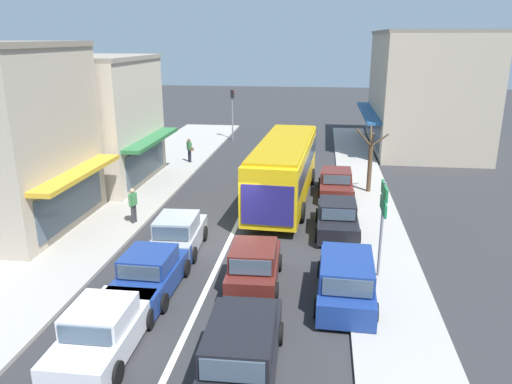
{
  "coord_description": "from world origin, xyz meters",
  "views": [
    {
      "loc": [
        3.72,
        -19.48,
        8.3
      ],
      "look_at": [
        0.72,
        3.2,
        1.2
      ],
      "focal_mm": 35.0,
      "sensor_mm": 36.0,
      "label": 1
    }
  ],
  "objects_px": {
    "parked_wagon_kerb_front": "(346,279)",
    "parked_sedan_kerb_third": "(336,184)",
    "street_tree_right": "(370,163)",
    "hatchback_adjacent_lane_lead": "(254,266)",
    "directional_road_sign": "(383,207)",
    "traffic_light_downstreet": "(232,106)",
    "pedestrian_browsing_midblock": "(133,203)",
    "city_bus": "(284,167)",
    "pedestrian_with_handbag_near": "(189,149)",
    "hatchback_adjacent_lane_trail": "(179,234)",
    "sedan_queue_far_back": "(103,331)",
    "wagon_queue_gap_filler": "(242,349)",
    "parked_sedan_kerb_second": "(337,218)",
    "sedan_behind_bus_mid": "(150,273)"
  },
  "relations": [
    {
      "from": "parked_wagon_kerb_front",
      "to": "parked_sedan_kerb_third",
      "type": "height_order",
      "value": "parked_wagon_kerb_front"
    },
    {
      "from": "street_tree_right",
      "to": "parked_wagon_kerb_front",
      "type": "bearing_deg",
      "value": -98.08
    },
    {
      "from": "hatchback_adjacent_lane_lead",
      "to": "parked_sedan_kerb_third",
      "type": "xyz_separation_m",
      "value": [
        3.04,
        10.84,
        -0.05
      ]
    },
    {
      "from": "parked_wagon_kerb_front",
      "to": "directional_road_sign",
      "type": "height_order",
      "value": "directional_road_sign"
    },
    {
      "from": "traffic_light_downstreet",
      "to": "pedestrian_browsing_midblock",
      "type": "bearing_deg",
      "value": -92.77
    },
    {
      "from": "city_bus",
      "to": "pedestrian_with_handbag_near",
      "type": "bearing_deg",
      "value": 134.01
    },
    {
      "from": "parked_sedan_kerb_third",
      "to": "traffic_light_downstreet",
      "type": "bearing_deg",
      "value": 119.78
    },
    {
      "from": "pedestrian_with_handbag_near",
      "to": "parked_sedan_kerb_third",
      "type": "bearing_deg",
      "value": -31.08
    },
    {
      "from": "hatchback_adjacent_lane_trail",
      "to": "parked_wagon_kerb_front",
      "type": "relative_size",
      "value": 0.83
    },
    {
      "from": "traffic_light_downstreet",
      "to": "pedestrian_browsing_midblock",
      "type": "height_order",
      "value": "traffic_light_downstreet"
    },
    {
      "from": "sedan_queue_far_back",
      "to": "parked_wagon_kerb_front",
      "type": "distance_m",
      "value": 7.69
    },
    {
      "from": "hatchback_adjacent_lane_trail",
      "to": "wagon_queue_gap_filler",
      "type": "bearing_deg",
      "value": -62.88
    },
    {
      "from": "hatchback_adjacent_lane_lead",
      "to": "parked_wagon_kerb_front",
      "type": "bearing_deg",
      "value": -11.72
    },
    {
      "from": "directional_road_sign",
      "to": "pedestrian_with_handbag_near",
      "type": "distance_m",
      "value": 19.28
    },
    {
      "from": "parked_sedan_kerb_second",
      "to": "wagon_queue_gap_filler",
      "type": "bearing_deg",
      "value": -104.39
    },
    {
      "from": "traffic_light_downstreet",
      "to": "directional_road_sign",
      "type": "relative_size",
      "value": 1.17
    },
    {
      "from": "hatchback_adjacent_lane_trail",
      "to": "sedan_behind_bus_mid",
      "type": "bearing_deg",
      "value": -90.05
    },
    {
      "from": "parked_sedan_kerb_second",
      "to": "traffic_light_downstreet",
      "type": "relative_size",
      "value": 1.0
    },
    {
      "from": "pedestrian_browsing_midblock",
      "to": "traffic_light_downstreet",
      "type": "bearing_deg",
      "value": 87.23
    },
    {
      "from": "hatchback_adjacent_lane_lead",
      "to": "pedestrian_browsing_midblock",
      "type": "xyz_separation_m",
      "value": [
        -6.26,
        5.0,
        0.36
      ]
    },
    {
      "from": "hatchback_adjacent_lane_lead",
      "to": "sedan_behind_bus_mid",
      "type": "distance_m",
      "value": 3.55
    },
    {
      "from": "street_tree_right",
      "to": "sedan_behind_bus_mid",
      "type": "bearing_deg",
      "value": -123.62
    },
    {
      "from": "parked_wagon_kerb_front",
      "to": "parked_sedan_kerb_third",
      "type": "distance_m",
      "value": 11.49
    },
    {
      "from": "sedan_behind_bus_mid",
      "to": "parked_sedan_kerb_third",
      "type": "xyz_separation_m",
      "value": [
        6.46,
        11.79,
        0.0
      ]
    },
    {
      "from": "hatchback_adjacent_lane_trail",
      "to": "pedestrian_browsing_midblock",
      "type": "relative_size",
      "value": 2.31
    },
    {
      "from": "sedan_queue_far_back",
      "to": "parked_sedan_kerb_second",
      "type": "height_order",
      "value": "same"
    },
    {
      "from": "wagon_queue_gap_filler",
      "to": "parked_wagon_kerb_front",
      "type": "distance_m",
      "value": 5.06
    },
    {
      "from": "parked_sedan_kerb_second",
      "to": "street_tree_right",
      "type": "height_order",
      "value": "street_tree_right"
    },
    {
      "from": "hatchback_adjacent_lane_trail",
      "to": "directional_road_sign",
      "type": "relative_size",
      "value": 1.05
    },
    {
      "from": "hatchback_adjacent_lane_trail",
      "to": "parked_sedan_kerb_third",
      "type": "height_order",
      "value": "hatchback_adjacent_lane_trail"
    },
    {
      "from": "sedan_behind_bus_mid",
      "to": "parked_sedan_kerb_third",
      "type": "relative_size",
      "value": 1.01
    },
    {
      "from": "sedan_queue_far_back",
      "to": "traffic_light_downstreet",
      "type": "relative_size",
      "value": 1.0
    },
    {
      "from": "wagon_queue_gap_filler",
      "to": "sedan_queue_far_back",
      "type": "distance_m",
      "value": 3.93
    },
    {
      "from": "parked_wagon_kerb_front",
      "to": "pedestrian_with_handbag_near",
      "type": "height_order",
      "value": "pedestrian_with_handbag_near"
    },
    {
      "from": "pedestrian_with_handbag_near",
      "to": "parked_sedan_kerb_second",
      "type": "bearing_deg",
      "value": -49.44
    },
    {
      "from": "wagon_queue_gap_filler",
      "to": "parked_wagon_kerb_front",
      "type": "relative_size",
      "value": 1.0
    },
    {
      "from": "wagon_queue_gap_filler",
      "to": "parked_sedan_kerb_third",
      "type": "distance_m",
      "value": 15.95
    },
    {
      "from": "parked_sedan_kerb_second",
      "to": "parked_sedan_kerb_third",
      "type": "relative_size",
      "value": 1.0
    },
    {
      "from": "city_bus",
      "to": "parked_wagon_kerb_front",
      "type": "height_order",
      "value": "city_bus"
    },
    {
      "from": "hatchback_adjacent_lane_trail",
      "to": "traffic_light_downstreet",
      "type": "bearing_deg",
      "value": 94.64
    },
    {
      "from": "hatchback_adjacent_lane_lead",
      "to": "street_tree_right",
      "type": "height_order",
      "value": "street_tree_right"
    },
    {
      "from": "city_bus",
      "to": "sedan_queue_far_back",
      "type": "bearing_deg",
      "value": -105.41
    },
    {
      "from": "hatchback_adjacent_lane_lead",
      "to": "wagon_queue_gap_filler",
      "type": "relative_size",
      "value": 0.83
    },
    {
      "from": "sedan_behind_bus_mid",
      "to": "traffic_light_downstreet",
      "type": "xyz_separation_m",
      "value": [
        -1.86,
        26.32,
        2.19
      ]
    },
    {
      "from": "sedan_behind_bus_mid",
      "to": "directional_road_sign",
      "type": "height_order",
      "value": "directional_road_sign"
    },
    {
      "from": "sedan_behind_bus_mid",
      "to": "parked_wagon_kerb_front",
      "type": "bearing_deg",
      "value": 2.62
    },
    {
      "from": "city_bus",
      "to": "pedestrian_with_handbag_near",
      "type": "height_order",
      "value": "city_bus"
    },
    {
      "from": "traffic_light_downstreet",
      "to": "parked_sedan_kerb_second",
      "type": "bearing_deg",
      "value": -67.54
    },
    {
      "from": "parked_sedan_kerb_second",
      "to": "parked_wagon_kerb_front",
      "type": "bearing_deg",
      "value": -88.64
    },
    {
      "from": "parked_wagon_kerb_front",
      "to": "parked_sedan_kerb_third",
      "type": "xyz_separation_m",
      "value": [
        -0.09,
        11.49,
        -0.08
      ]
    }
  ]
}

